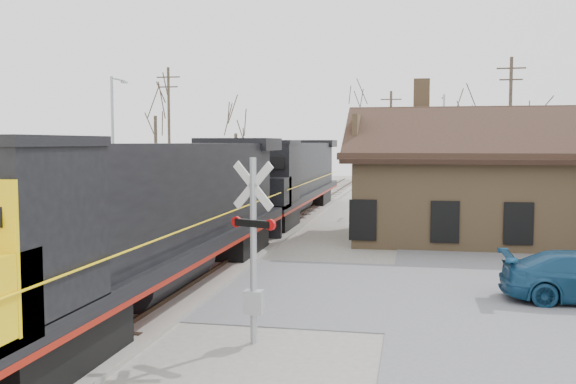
# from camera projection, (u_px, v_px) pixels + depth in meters

# --- Properties ---
(ground) EXTENTS (140.00, 140.00, 0.00)m
(ground) POSITION_uv_depth(u_px,v_px,m) (179.00, 283.00, 21.41)
(ground) COLOR #A19C92
(ground) RESTS_ON ground
(road) EXTENTS (60.00, 9.00, 0.03)m
(road) POSITION_uv_depth(u_px,v_px,m) (179.00, 283.00, 21.41)
(road) COLOR slate
(road) RESTS_ON ground
(track_main) EXTENTS (3.40, 90.00, 0.24)m
(track_main) POSITION_uv_depth(u_px,v_px,m) (274.00, 225.00, 36.09)
(track_main) COLOR #A19C92
(track_main) RESTS_ON ground
(track_siding) EXTENTS (3.40, 90.00, 0.24)m
(track_siding) POSITION_uv_depth(u_px,v_px,m) (198.00, 223.00, 36.95)
(track_siding) COLOR #A19C92
(track_siding) RESTS_ON ground
(depot) EXTENTS (15.20, 9.31, 7.90)m
(depot) POSITION_uv_depth(u_px,v_px,m) (505.00, 190.00, 30.69)
(depot) COLOR olive
(depot) RESTS_ON ground
(locomotive_lead) EXTENTS (3.27, 21.91, 4.87)m
(locomotive_lead) POSITION_uv_depth(u_px,v_px,m) (150.00, 215.00, 18.94)
(locomotive_lead) COLOR black
(locomotive_lead) RESTS_ON ground
(locomotive_trailing) EXTENTS (3.27, 21.91, 4.61)m
(locomotive_trailing) POSITION_uv_depth(u_px,v_px,m) (290.00, 176.00, 40.65)
(locomotive_trailing) COLOR black
(locomotive_trailing) RESTS_ON ground
(crossbuck_near) EXTENTS (1.17, 0.55, 4.35)m
(crossbuck_near) POSITION_uv_depth(u_px,v_px,m) (253.00, 258.00, 14.86)
(crossbuck_near) COLOR #A5A8AD
(crossbuck_near) RESTS_ON ground
(crossbuck_far) EXTENTS (1.16, 0.30, 4.05)m
(crossbuck_far) POSITION_uv_depth(u_px,v_px,m) (65.00, 206.00, 28.25)
(crossbuck_far) COLOR #A5A8AD
(crossbuck_far) RESTS_ON ground
(streetlight_a) EXTENTS (0.25, 2.04, 8.59)m
(streetlight_a) POSITION_uv_depth(u_px,v_px,m) (114.00, 140.00, 38.18)
(streetlight_a) COLOR #A5A8AD
(streetlight_a) RESTS_ON ground
(streetlight_b) EXTENTS (0.25, 2.04, 8.81)m
(streetlight_b) POSITION_uv_depth(u_px,v_px,m) (418.00, 139.00, 43.43)
(streetlight_b) COLOR #A5A8AD
(streetlight_b) RESTS_ON ground
(streetlight_c) EXTENTS (0.25, 2.04, 8.68)m
(streetlight_c) POSITION_uv_depth(u_px,v_px,m) (443.00, 140.00, 53.42)
(streetlight_c) COLOR #A5A8AD
(streetlight_c) RESTS_ON ground
(utility_pole_a) EXTENTS (2.00, 0.24, 10.86)m
(utility_pole_a) POSITION_uv_depth(u_px,v_px,m) (169.00, 131.00, 53.11)
(utility_pole_a) COLOR #382D23
(utility_pole_a) RESTS_ON ground
(utility_pole_b) EXTENTS (2.00, 0.24, 9.61)m
(utility_pole_b) POSITION_uv_depth(u_px,v_px,m) (391.00, 139.00, 61.76)
(utility_pole_b) COLOR #382D23
(utility_pole_b) RESTS_ON ground
(utility_pole_c) EXTENTS (2.00, 0.24, 10.75)m
(utility_pole_c) POSITION_uv_depth(u_px,v_px,m) (510.00, 130.00, 45.79)
(utility_pole_c) COLOR #382D23
(utility_pole_c) RESTS_ON ground
(tree_a) EXTENTS (4.74, 4.74, 11.61)m
(tree_a) POSITION_uv_depth(u_px,v_px,m) (155.00, 103.00, 57.88)
(tree_a) COLOR #382D23
(tree_a) RESTS_ON ground
(tree_b) EXTENTS (3.70, 3.70, 9.07)m
(tree_b) POSITION_uv_depth(u_px,v_px,m) (236.00, 124.00, 60.71)
(tree_b) COLOR #382D23
(tree_b) RESTS_ON ground
(tree_c) EXTENTS (5.07, 5.07, 12.42)m
(tree_c) POSITION_uv_depth(u_px,v_px,m) (354.00, 104.00, 69.65)
(tree_c) COLOR #382D23
(tree_c) RESTS_ON ground
(tree_d) EXTENTS (4.31, 4.31, 10.55)m
(tree_d) POSITION_uv_depth(u_px,v_px,m) (465.00, 112.00, 58.96)
(tree_d) COLOR #382D23
(tree_d) RESTS_ON ground
(tree_e) EXTENTS (3.52, 3.52, 8.61)m
(tree_e) POSITION_uv_depth(u_px,v_px,m) (537.00, 126.00, 55.67)
(tree_e) COLOR #382D23
(tree_e) RESTS_ON ground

